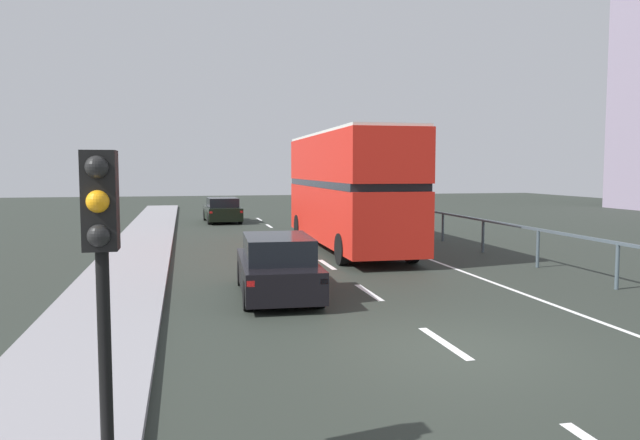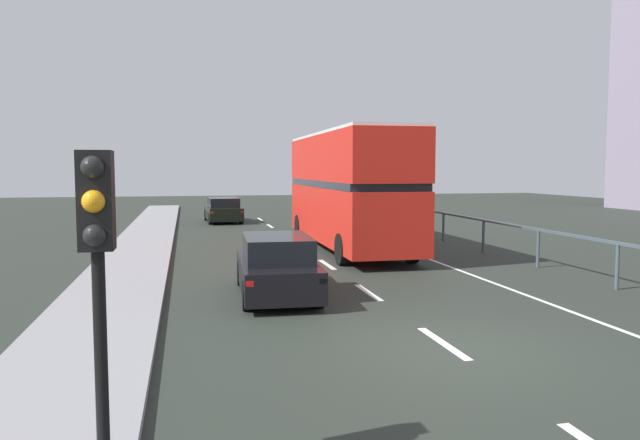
# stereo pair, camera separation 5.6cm
# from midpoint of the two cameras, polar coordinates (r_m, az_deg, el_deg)

# --- Properties ---
(ground_plane) EXTENTS (75.36, 120.00, 0.10)m
(ground_plane) POSITION_cam_midpoint_polar(r_m,az_deg,el_deg) (10.71, 12.25, -11.88)
(ground_plane) COLOR #262C26
(near_sidewalk_kerb) EXTENTS (2.30, 80.00, 0.14)m
(near_sidewalk_kerb) POSITION_cam_midpoint_polar(r_m,az_deg,el_deg) (9.91, -22.07, -12.79)
(near_sidewalk_kerb) COLOR gray
(near_sidewalk_kerb) RESTS_ON ground
(lane_paint_markings) EXTENTS (3.74, 46.00, 0.01)m
(lane_paint_markings) POSITION_cam_midpoint_polar(r_m,az_deg,el_deg) (19.00, 8.10, -4.34)
(lane_paint_markings) COLOR silver
(lane_paint_markings) RESTS_ON ground
(bridge_side_railing) EXTENTS (0.10, 42.00, 1.20)m
(bridge_side_railing) POSITION_cam_midpoint_polar(r_m,az_deg,el_deg) (21.20, 17.30, -0.94)
(bridge_side_railing) COLOR #44525A
(bridge_side_railing) RESTS_ON ground
(double_decker_bus_red) EXTENTS (2.67, 10.82, 4.34)m
(double_decker_bus_red) POSITION_cam_midpoint_polar(r_m,az_deg,el_deg) (22.89, 2.67, 3.08)
(double_decker_bus_red) COLOR red
(double_decker_bus_red) RESTS_ON ground
(hatchback_car_near) EXTENTS (1.90, 4.34, 1.45)m
(hatchback_car_near) POSITION_cam_midpoint_polar(r_m,az_deg,el_deg) (14.47, -3.97, -4.41)
(hatchback_car_near) COLOR black
(hatchback_car_near) RESTS_ON ground
(traffic_signal_pole) EXTENTS (0.30, 0.42, 3.03)m
(traffic_signal_pole) POSITION_cam_midpoint_polar(r_m,az_deg,el_deg) (5.83, -19.88, -1.36)
(traffic_signal_pole) COLOR black
(traffic_signal_pole) RESTS_ON near_sidewalk_kerb
(sedan_car_ahead) EXTENTS (2.02, 4.28, 1.39)m
(sedan_car_ahead) POSITION_cam_midpoint_polar(r_m,az_deg,el_deg) (34.84, -9.00, 0.90)
(sedan_car_ahead) COLOR black
(sedan_car_ahead) RESTS_ON ground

